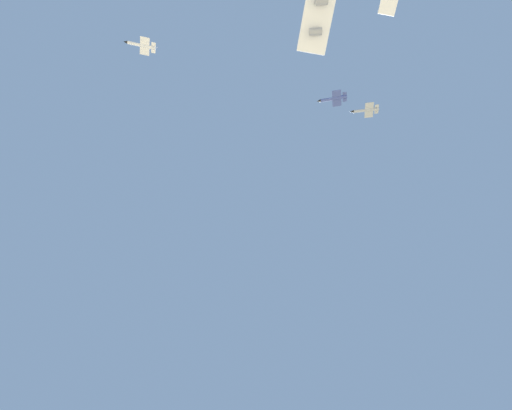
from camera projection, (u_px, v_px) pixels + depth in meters
name	position (u px, v px, depth m)	size (l,w,h in m)	color
chase_jet_left_wing	(366.00, 110.00, 183.78)	(14.73, 9.91, 4.00)	#999EA3
chase_jet_trailing	(141.00, 45.00, 166.04)	(15.32, 8.67, 4.00)	silver
chase_jet_high_escort	(333.00, 99.00, 175.25)	(14.48, 10.43, 4.00)	#38478C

